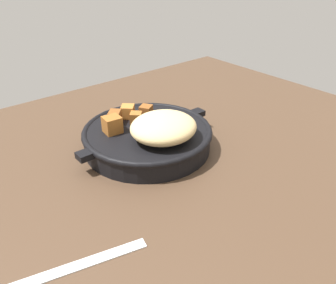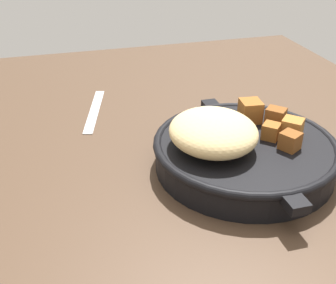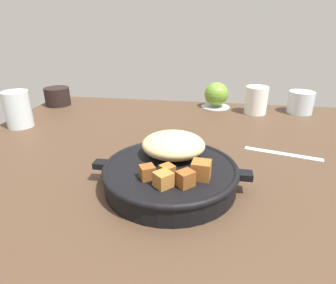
% 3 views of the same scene
% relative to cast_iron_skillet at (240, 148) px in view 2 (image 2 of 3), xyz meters
% --- Properties ---
extents(ground_plane, '(1.15, 0.99, 0.02)m').
position_rel_cast_iron_skillet_xyz_m(ground_plane, '(0.02, 0.11, -0.04)').
color(ground_plane, '#473323').
extents(cast_iron_skillet, '(0.30, 0.25, 0.09)m').
position_rel_cast_iron_skillet_xyz_m(cast_iron_skillet, '(0.00, 0.00, 0.00)').
color(cast_iron_skillet, black).
rests_on(cast_iron_skillet, ground_plane).
extents(butter_knife, '(0.17, 0.06, 0.00)m').
position_rel_cast_iron_skillet_xyz_m(butter_knife, '(0.24, 0.17, -0.03)').
color(butter_knife, silver).
rests_on(butter_knife, ground_plane).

